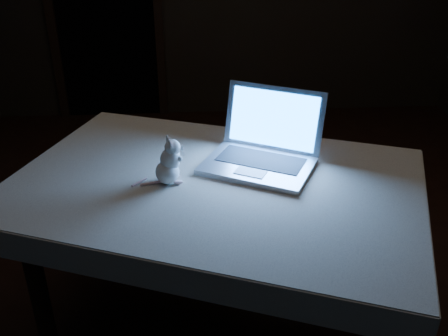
{
  "coord_description": "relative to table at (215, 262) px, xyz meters",
  "views": [
    {
      "loc": [
        -0.33,
        -2.29,
        1.86
      ],
      "look_at": [
        -0.21,
        -0.5,
        0.92
      ],
      "focal_mm": 40.0,
      "sensor_mm": 36.0,
      "label": 1
    }
  ],
  "objects": [
    {
      "name": "floor",
      "position": [
        0.25,
        0.47,
        -0.42
      ],
      "size": [
        5.0,
        5.0,
        0.0
      ],
      "primitive_type": "plane",
      "color": "black",
      "rests_on": "ground"
    },
    {
      "name": "laptop",
      "position": [
        0.19,
        0.1,
        0.58
      ],
      "size": [
        0.59,
        0.57,
        0.31
      ],
      "primitive_type": null,
      "rotation": [
        0.0,
        0.0,
        -0.48
      ],
      "color": "#B5B5BA",
      "rests_on": "tablecloth"
    },
    {
      "name": "tablecloth",
      "position": [
        -0.04,
        0.0,
        0.37
      ],
      "size": [
        2.0,
        1.74,
        0.12
      ],
      "primitive_type": null,
      "rotation": [
        0.0,
        0.0,
        -0.45
      ],
      "color": "beige",
      "rests_on": "table"
    },
    {
      "name": "table",
      "position": [
        0.0,
        0.0,
        0.0
      ],
      "size": [
        1.82,
        1.49,
        0.84
      ],
      "primitive_type": null,
      "rotation": [
        0.0,
        0.0,
        -0.36
      ],
      "color": "black",
      "rests_on": "floor"
    },
    {
      "name": "doorway",
      "position": [
        -0.85,
        2.97,
        0.65
      ],
      "size": [
        1.06,
        0.36,
        2.13
      ],
      "primitive_type": null,
      "color": "black",
      "rests_on": "back_wall"
    },
    {
      "name": "plush_mouse",
      "position": [
        -0.19,
        -0.0,
        0.53
      ],
      "size": [
        0.18,
        0.18,
        0.2
      ],
      "primitive_type": null,
      "rotation": [
        0.0,
        0.0,
        -0.34
      ],
      "color": "white",
      "rests_on": "tablecloth"
    }
  ]
}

